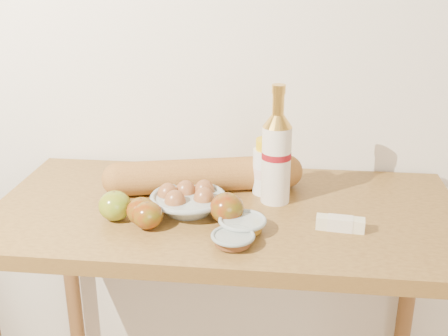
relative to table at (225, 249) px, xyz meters
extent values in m
cube|color=silver|center=(0.00, 0.33, 0.52)|extent=(3.50, 0.02, 2.60)
cube|color=olive|center=(0.00, 0.00, 0.10)|extent=(1.20, 0.60, 0.04)
cylinder|color=brown|center=(-0.55, 0.25, -0.35)|extent=(0.05, 0.05, 0.86)
cylinder|color=brown|center=(0.55, 0.25, -0.35)|extent=(0.05, 0.05, 0.86)
cylinder|color=beige|center=(0.13, 0.05, 0.23)|extent=(0.09, 0.09, 0.20)
cylinder|color=maroon|center=(0.13, 0.05, 0.25)|extent=(0.09, 0.09, 0.02)
cone|color=gold|center=(0.13, 0.05, 0.34)|extent=(0.09, 0.09, 0.03)
cylinder|color=gold|center=(0.13, 0.05, 0.39)|extent=(0.04, 0.04, 0.05)
cylinder|color=gold|center=(0.13, 0.05, 0.43)|extent=(0.04, 0.04, 0.02)
cylinder|color=white|center=(0.10, 0.11, 0.19)|extent=(0.09, 0.09, 0.12)
cylinder|color=beige|center=(0.10, 0.11, 0.19)|extent=(0.09, 0.09, 0.03)
cylinder|color=yellow|center=(0.10, 0.11, 0.26)|extent=(0.08, 0.08, 0.03)
torus|color=#8E9B96|center=(-0.09, -0.03, 0.16)|extent=(0.25, 0.25, 0.01)
ellipsoid|color=brown|center=(-0.12, -0.06, 0.16)|extent=(0.07, 0.07, 0.07)
ellipsoid|color=brown|center=(-0.05, -0.04, 0.16)|extent=(0.07, 0.07, 0.07)
ellipsoid|color=brown|center=(-0.10, 0.00, 0.16)|extent=(0.07, 0.07, 0.07)
ellipsoid|color=brown|center=(-0.14, -0.02, 0.16)|extent=(0.07, 0.07, 0.07)
ellipsoid|color=brown|center=(-0.06, 0.01, 0.16)|extent=(0.07, 0.07, 0.07)
cylinder|color=#AC7334|center=(-0.07, 0.10, 0.17)|extent=(0.47, 0.20, 0.09)
sphere|color=#AC7334|center=(-0.29, 0.04, 0.17)|extent=(0.11, 0.11, 0.09)
sphere|color=#AC7334|center=(0.15, 0.15, 0.17)|extent=(0.11, 0.11, 0.09)
ellipsoid|color=olive|center=(-0.26, -0.10, 0.16)|extent=(0.09, 0.09, 0.07)
cylinder|color=#482D18|center=(-0.26, -0.10, 0.19)|extent=(0.01, 0.01, 0.01)
ellipsoid|color=#900708|center=(-0.17, -0.14, 0.16)|extent=(0.09, 0.09, 0.07)
cylinder|color=#4F331A|center=(-0.17, -0.14, 0.19)|extent=(0.01, 0.01, 0.01)
ellipsoid|color=maroon|center=(0.01, -0.09, 0.16)|extent=(0.10, 0.10, 0.08)
cylinder|color=#4B3019|center=(0.01, -0.09, 0.19)|extent=(0.01, 0.01, 0.01)
torus|color=gray|center=(0.04, -0.20, 0.15)|extent=(0.10, 0.10, 0.01)
cylinder|color=brown|center=(0.04, -0.20, 0.14)|extent=(0.08, 0.08, 0.02)
torus|color=#94A19D|center=(0.05, -0.13, 0.15)|extent=(0.15, 0.15, 0.01)
cylinder|color=#865A15|center=(0.05, -0.13, 0.14)|extent=(0.12, 0.12, 0.02)
cube|color=beige|center=(0.28, -0.09, 0.14)|extent=(0.12, 0.04, 0.03)
cube|color=beige|center=(0.28, -0.09, 0.14)|extent=(0.06, 0.04, 0.03)
ellipsoid|color=#900708|center=(-0.19, -0.12, 0.16)|extent=(0.09, 0.09, 0.07)
cylinder|color=#4F331A|center=(-0.19, -0.12, 0.19)|extent=(0.01, 0.01, 0.01)
camera|label=1|loc=(0.15, -1.30, 0.74)|focal=45.00mm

